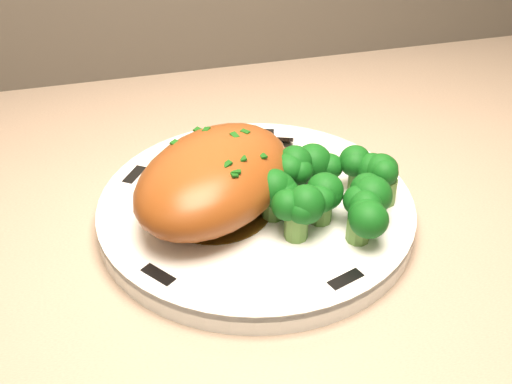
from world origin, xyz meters
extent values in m
cylinder|color=white|center=(0.57, 1.67, 0.90)|extent=(0.34, 0.34, 0.02)
cube|color=black|center=(0.60, 1.78, 0.91)|extent=(0.03, 0.02, 0.00)
cube|color=black|center=(0.48, 1.74, 0.91)|extent=(0.02, 0.03, 0.00)
cube|color=black|center=(0.48, 1.60, 0.91)|extent=(0.02, 0.03, 0.00)
cube|color=black|center=(0.61, 1.56, 0.91)|extent=(0.03, 0.02, 0.00)
cube|color=black|center=(0.68, 1.67, 0.91)|extent=(0.01, 0.03, 0.00)
cylinder|color=#3F2B0B|center=(0.53, 1.67, 0.91)|extent=(0.09, 0.09, 0.00)
ellipsoid|color=brown|center=(0.53, 1.67, 0.94)|extent=(0.18, 0.18, 0.06)
ellipsoid|color=brown|center=(0.58, 1.68, 0.93)|extent=(0.09, 0.09, 0.03)
cube|color=#10450E|center=(0.50, 1.64, 0.97)|extent=(0.01, 0.01, 0.00)
cube|color=#10450E|center=(0.51, 1.65, 0.97)|extent=(0.01, 0.01, 0.00)
cube|color=#10450E|center=(0.52, 1.67, 0.97)|extent=(0.01, 0.01, 0.00)
cube|color=#10450E|center=(0.54, 1.68, 0.97)|extent=(0.01, 0.01, 0.00)
cube|color=#10450E|center=(0.55, 1.69, 0.97)|extent=(0.01, 0.01, 0.00)
cube|color=#10450E|center=(0.56, 1.71, 0.97)|extent=(0.01, 0.01, 0.00)
cylinder|color=black|center=(0.61, 1.72, 0.92)|extent=(0.02, 0.01, 0.01)
cylinder|color=black|center=(0.61, 1.73, 0.92)|extent=(0.02, 0.02, 0.01)
cylinder|color=black|center=(0.60, 1.74, 0.92)|extent=(0.02, 0.02, 0.01)
cylinder|color=black|center=(0.60, 1.74, 0.92)|extent=(0.02, 0.02, 0.01)
cylinder|color=black|center=(0.58, 1.74, 0.92)|extent=(0.02, 0.02, 0.01)
cylinder|color=black|center=(0.57, 1.74, 0.92)|extent=(0.02, 0.02, 0.01)
cylinder|color=black|center=(0.56, 1.74, 0.92)|extent=(0.02, 0.02, 0.01)
cylinder|color=black|center=(0.55, 1.74, 0.92)|extent=(0.03, 0.03, 0.00)
cylinder|color=black|center=(0.55, 1.73, 0.92)|extent=(0.03, 0.02, 0.01)
cylinder|color=black|center=(0.55, 1.72, 0.92)|extent=(0.02, 0.02, 0.02)
cylinder|color=black|center=(0.55, 1.72, 0.92)|extent=(0.03, 0.03, 0.01)
cylinder|color=black|center=(0.55, 1.71, 0.92)|extent=(0.03, 0.03, 0.01)
cylinder|color=black|center=(0.56, 1.70, 0.92)|extent=(0.03, 0.03, 0.01)
cylinder|color=black|center=(0.57, 1.70, 0.92)|extent=(0.03, 0.03, 0.01)
cylinder|color=black|center=(0.58, 1.70, 0.92)|extent=(0.03, 0.02, 0.02)
cylinder|color=black|center=(0.60, 1.70, 0.92)|extent=(0.03, 0.03, 0.02)
cylinder|color=black|center=(0.60, 1.71, 0.92)|extent=(0.03, 0.03, 0.01)
cylinder|color=black|center=(0.61, 1.72, 0.92)|extent=(0.03, 0.03, 0.01)
cylinder|color=#568237|center=(0.60, 1.67, 0.93)|extent=(0.02, 0.02, 0.02)
sphere|color=#08360C|center=(0.60, 1.67, 0.94)|extent=(0.03, 0.03, 0.03)
cylinder|color=#568237|center=(0.63, 1.68, 0.93)|extent=(0.02, 0.02, 0.02)
sphere|color=#08360C|center=(0.63, 1.68, 0.94)|extent=(0.03, 0.03, 0.03)
cylinder|color=#568237|center=(0.66, 1.66, 0.93)|extent=(0.02, 0.02, 0.02)
sphere|color=#08360C|center=(0.66, 1.66, 0.94)|extent=(0.03, 0.03, 0.03)
cylinder|color=#568237|center=(0.61, 1.63, 0.93)|extent=(0.02, 0.02, 0.02)
sphere|color=#08360C|center=(0.61, 1.63, 0.94)|extent=(0.03, 0.03, 0.03)
cylinder|color=#568237|center=(0.65, 1.63, 0.93)|extent=(0.02, 0.02, 0.02)
sphere|color=#08360C|center=(0.65, 1.63, 0.94)|extent=(0.03, 0.03, 0.03)
cylinder|color=#568237|center=(0.67, 1.64, 0.93)|extent=(0.02, 0.02, 0.02)
sphere|color=#08360C|center=(0.67, 1.64, 0.94)|extent=(0.03, 0.03, 0.03)
cylinder|color=#568237|center=(0.59, 1.62, 0.93)|extent=(0.02, 0.02, 0.02)
sphere|color=#08360C|center=(0.59, 1.62, 0.94)|extent=(0.03, 0.03, 0.03)
cylinder|color=#568237|center=(0.63, 1.60, 0.93)|extent=(0.02, 0.02, 0.02)
sphere|color=#08360C|center=(0.63, 1.60, 0.94)|extent=(0.03, 0.03, 0.03)
cylinder|color=#568237|center=(0.58, 1.65, 0.93)|extent=(0.02, 0.02, 0.02)
sphere|color=#08360C|center=(0.58, 1.65, 0.94)|extent=(0.03, 0.03, 0.03)
camera|label=1|loc=(0.46, 1.26, 1.23)|focal=45.00mm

